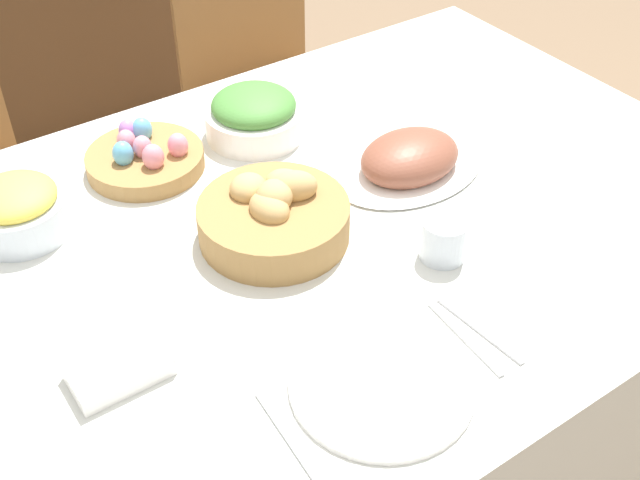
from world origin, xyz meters
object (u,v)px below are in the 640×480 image
object	(u,v)px
dinner_plate	(382,383)
spoon	(479,330)
chair_far_right	(265,86)
knife	(465,338)
ham_platter	(410,160)
drinking_cup	(444,239)
green_salad_bowl	(254,115)
bread_basket	(274,215)
pineapple_bowl	(18,209)
egg_basket	(145,157)
sideboard	(27,18)
fork	(288,437)
butter_dish	(118,369)

from	to	relation	value
dinner_plate	spoon	size ratio (longest dim) A/B	1.55
chair_far_right	knife	bearing A→B (deg)	-105.71
ham_platter	drinking_cup	distance (m)	0.25
green_salad_bowl	knife	xyz separation A→B (m)	(-0.03, -0.67, -0.04)
bread_basket	spoon	size ratio (longest dim) A/B	1.52
ham_platter	pineapple_bowl	xyz separation A→B (m)	(-0.67, 0.24, 0.02)
pineapple_bowl	egg_basket	bearing A→B (deg)	11.98
ham_platter	drinking_cup	world-z (taller)	ham_platter
sideboard	ham_platter	distance (m)	1.87
bread_basket	spoon	bearing A→B (deg)	-70.18
pineapple_bowl	knife	xyz separation A→B (m)	(0.46, -0.63, -0.05)
pineapple_bowl	fork	xyz separation A→B (m)	(0.14, -0.63, -0.05)
green_salad_bowl	pineapple_bowl	bearing A→B (deg)	-175.58
egg_basket	pineapple_bowl	xyz separation A→B (m)	(-0.26, -0.06, 0.02)
fork	butter_dish	size ratio (longest dim) A/B	1.24
sideboard	drinking_cup	bearing A→B (deg)	-87.51
chair_far_right	drinking_cup	size ratio (longest dim) A/B	11.61
dinner_plate	butter_dish	xyz separation A→B (m)	(-0.30, 0.23, 0.01)
knife	spoon	distance (m)	0.03
pineapple_bowl	knife	world-z (taller)	pineapple_bowl
green_salad_bowl	spoon	distance (m)	0.67
sideboard	bread_basket	world-z (taller)	sideboard
spoon	egg_basket	bearing A→B (deg)	104.73
drinking_cup	bread_basket	bearing A→B (deg)	134.28
pineapple_bowl	spoon	world-z (taller)	pineapple_bowl
ham_platter	pineapple_bowl	distance (m)	0.71
egg_basket	green_salad_bowl	size ratio (longest dim) A/B	1.12
sideboard	green_salad_bowl	world-z (taller)	sideboard
chair_far_right	knife	distance (m)	1.35
ham_platter	spoon	xyz separation A→B (m)	(-0.18, -0.39, -0.03)
egg_basket	spoon	world-z (taller)	egg_basket
pineapple_bowl	green_salad_bowl	world-z (taller)	pineapple_bowl
pineapple_bowl	butter_dish	size ratio (longest dim) A/B	1.22
sideboard	egg_basket	xyz separation A→B (m)	(-0.21, -1.53, 0.35)
green_salad_bowl	egg_basket	bearing A→B (deg)	175.90
bread_basket	pineapple_bowl	xyz separation A→B (m)	(-0.36, 0.26, 0.00)
egg_basket	knife	xyz separation A→B (m)	(0.20, -0.68, -0.02)
fork	butter_dish	world-z (taller)	butter_dish
ham_platter	fork	world-z (taller)	ham_platter
egg_basket	knife	size ratio (longest dim) A/B	1.31
chair_far_right	knife	world-z (taller)	chair_far_right
chair_far_right	dinner_plate	xyz separation A→B (m)	(-0.57, -1.26, 0.28)
pineapple_bowl	knife	bearing A→B (deg)	-53.79
pineapple_bowl	green_salad_bowl	distance (m)	0.50
chair_far_right	sideboard	world-z (taller)	sideboard
bread_basket	green_salad_bowl	bearing A→B (deg)	64.95
ham_platter	sideboard	bearing A→B (deg)	96.22
fork	ham_platter	bearing A→B (deg)	40.25
knife	dinner_plate	bearing A→B (deg)	-176.10
egg_basket	spoon	bearing A→B (deg)	-71.37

